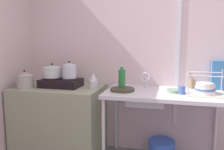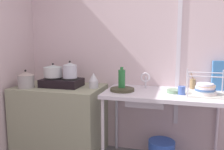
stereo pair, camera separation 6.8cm
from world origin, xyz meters
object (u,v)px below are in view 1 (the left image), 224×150
object	(u,v)px
bottle_by_sink	(122,80)
cereal_box	(219,75)
faucet	(145,78)
utensil_jar	(192,83)
pot_on_left_burner	(52,71)
sink_basin	(146,98)
dish_rack	(205,89)
percolator	(93,81)
cup_by_rack	(182,90)
frying_pan	(122,89)
stove	(61,82)
pot_on_right_burner	(70,70)
small_bowl_on_drainboard	(174,91)
pot_beside_stove	(25,80)

from	to	relation	value
bottle_by_sink	cereal_box	world-z (taller)	cereal_box
faucet	utensil_jar	distance (m)	0.57
pot_on_left_burner	sink_basin	world-z (taller)	pot_on_left_burner
dish_rack	utensil_jar	size ratio (longest dim) A/B	1.87
percolator	cup_by_rack	distance (m)	1.02
frying_pan	utensil_jar	world-z (taller)	utensil_jar
stove	pot_on_right_burner	distance (m)	0.19
stove	cup_by_rack	size ratio (longest dim) A/B	5.42
pot_on_right_burner	small_bowl_on_drainboard	world-z (taller)	pot_on_right_burner
utensil_jar	faucet	bearing A→B (deg)	-162.81
pot_beside_stove	cup_by_rack	size ratio (longest dim) A/B	2.49
pot_on_left_burner	cup_by_rack	distance (m)	1.55
pot_beside_stove	sink_basin	distance (m)	1.45
sink_basin	dish_rack	distance (m)	0.63
faucet	dish_rack	size ratio (longest dim) A/B	0.51
small_bowl_on_drainboard	cereal_box	xyz separation A→B (m)	(0.50, 0.28, 0.15)
faucet	utensil_jar	world-z (taller)	utensil_jar
sink_basin	cereal_box	world-z (taller)	cereal_box
faucet	bottle_by_sink	bearing A→B (deg)	-153.04
cup_by_rack	utensil_jar	world-z (taller)	utensil_jar
stove	pot_beside_stove	world-z (taller)	pot_beside_stove
faucet	stove	bearing A→B (deg)	-173.32
percolator	pot_on_left_burner	bearing A→B (deg)	-177.68
bottle_by_sink	cup_by_rack	bearing A→B (deg)	-3.46
cup_by_rack	bottle_by_sink	world-z (taller)	bottle_by_sink
faucet	small_bowl_on_drainboard	xyz separation A→B (m)	(0.33, -0.11, -0.11)
stove	percolator	distance (m)	0.41
pot_beside_stove	utensil_jar	xyz separation A→B (m)	(1.94, 0.47, -0.04)
pot_beside_stove	sink_basin	xyz separation A→B (m)	(1.43, 0.15, -0.17)
pot_on_left_burner	bottle_by_sink	xyz separation A→B (m)	(0.88, -0.01, -0.07)
sink_basin	bottle_by_sink	size ratio (longest dim) A/B	1.51
sink_basin	faucet	xyz separation A→B (m)	(-0.03, 0.15, 0.20)
pot_beside_stove	cereal_box	xyz separation A→B (m)	(2.23, 0.47, 0.07)
pot_on_right_burner	bottle_by_sink	xyz separation A→B (m)	(0.65, -0.01, -0.09)
pot_on_left_burner	sink_basin	distance (m)	1.19
cereal_box	utensil_jar	world-z (taller)	cereal_box
dish_rack	cup_by_rack	distance (m)	0.24
pot_on_left_burner	sink_basin	bearing A→B (deg)	-1.65
stove	dish_rack	distance (m)	1.67
frying_pan	pot_beside_stove	bearing A→B (deg)	-173.43
stove	frying_pan	distance (m)	0.78
faucet	cereal_box	bearing A→B (deg)	11.30
percolator	bottle_by_sink	bearing A→B (deg)	-4.99
cereal_box	utensil_jar	xyz separation A→B (m)	(-0.29, 0.00, -0.11)
stove	pot_on_left_burner	bearing A→B (deg)	180.00
frying_pan	stove	bearing A→B (deg)	176.28
frying_pan	dish_rack	world-z (taller)	dish_rack
pot_on_right_burner	utensil_jar	world-z (taller)	pot_on_right_burner
faucet	cup_by_rack	distance (m)	0.45
percolator	pot_beside_stove	bearing A→B (deg)	-165.42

